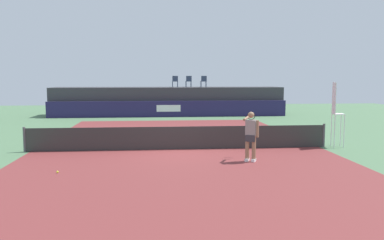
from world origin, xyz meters
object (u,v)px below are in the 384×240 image
(tennis_player, at_px, (251,135))
(tennis_ball, at_px, (57,172))
(spectator_chair_center, at_px, (204,81))
(spectator_chair_left, at_px, (189,81))
(net_post_near, at_px, (24,139))
(umpire_chair, at_px, (336,110))
(net_post_far, at_px, (324,135))
(spectator_chair_far_left, at_px, (175,81))

(tennis_player, xyz_separation_m, tennis_ball, (-6.41, -1.18, -0.92))
(spectator_chair_center, xyz_separation_m, tennis_player, (-0.44, -17.67, -1.73))
(spectator_chair_left, distance_m, spectator_chair_center, 1.23)
(spectator_chair_left, xyz_separation_m, net_post_near, (-7.87, -15.51, -2.19))
(tennis_player, height_order, tennis_ball, tennis_player)
(umpire_chair, height_order, net_post_far, umpire_chair)
(umpire_chair, bearing_deg, net_post_far, -178.70)
(tennis_ball, bearing_deg, spectator_chair_center, 70.03)
(spectator_chair_left, bearing_deg, spectator_chair_center, -19.26)
(spectator_chair_left, height_order, tennis_ball, spectator_chair_left)
(tennis_player, bearing_deg, net_post_near, 163.37)
(spectator_chair_far_left, relative_size, net_post_far, 0.89)
(umpire_chair, xyz_separation_m, tennis_player, (-4.31, -2.58, -0.63))
(spectator_chair_center, bearing_deg, net_post_near, -120.87)
(spectator_chair_far_left, distance_m, spectator_chair_left, 1.11)
(spectator_chair_left, relative_size, tennis_player, 0.50)
(spectator_chair_left, distance_m, net_post_far, 16.31)
(umpire_chair, relative_size, net_post_near, 2.76)
(spectator_chair_center, height_order, tennis_ball, spectator_chair_center)
(umpire_chair, height_order, tennis_player, umpire_chair)
(tennis_ball, bearing_deg, spectator_chair_far_left, 76.49)
(spectator_chair_center, relative_size, net_post_far, 0.89)
(spectator_chair_left, distance_m, tennis_ball, 20.25)
(net_post_far, bearing_deg, tennis_ball, -159.89)
(tennis_ball, bearing_deg, net_post_near, 120.23)
(net_post_near, bearing_deg, tennis_player, -16.63)
(umpire_chair, bearing_deg, net_post_near, -179.95)
(spectator_chair_left, height_order, spectator_chair_center, same)
(umpire_chair, distance_m, tennis_ball, 11.46)
(net_post_near, bearing_deg, tennis_ball, -59.77)
(tennis_ball, bearing_deg, umpire_chair, 19.29)
(spectator_chair_center, relative_size, tennis_player, 0.50)
(tennis_player, bearing_deg, net_post_far, 33.95)
(spectator_chair_center, bearing_deg, spectator_chair_left, 160.74)
(net_post_near, bearing_deg, spectator_chair_center, 59.13)
(spectator_chair_far_left, relative_size, tennis_ball, 13.06)
(spectator_chair_far_left, xyz_separation_m, tennis_player, (1.82, -17.93, -1.73))
(spectator_chair_center, relative_size, net_post_near, 0.89)
(spectator_chair_far_left, xyz_separation_m, spectator_chair_center, (2.26, -0.26, 0.00))
(spectator_chair_far_left, bearing_deg, umpire_chair, -68.23)
(spectator_chair_far_left, xyz_separation_m, net_post_far, (5.63, -15.36, -2.19))
(spectator_chair_left, relative_size, umpire_chair, 0.32)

